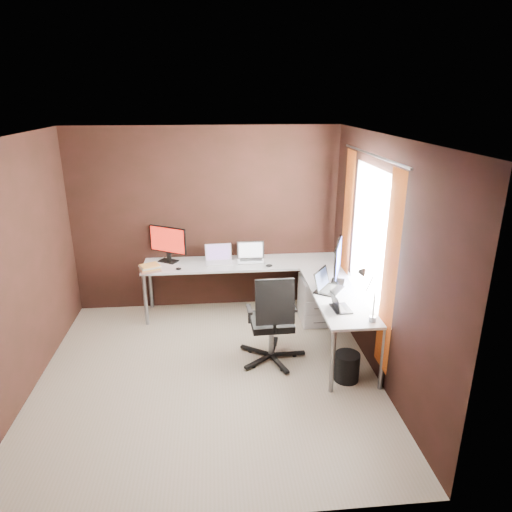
{
  "coord_description": "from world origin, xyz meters",
  "views": [
    {
      "loc": [
        0.11,
        -4.25,
        2.86
      ],
      "look_at": [
        0.6,
        0.95,
        1.01
      ],
      "focal_mm": 32.0,
      "sensor_mm": 36.0,
      "label": 1
    }
  ],
  "objects_px": {
    "laptop_white": "(219,259)",
    "office_chair": "(272,336)",
    "monitor_right": "(338,260)",
    "laptop_black_small": "(339,306)",
    "wastebasket": "(347,367)",
    "laptop_black_big": "(326,286)",
    "monitor_left": "(168,242)",
    "desk_lamp": "(367,289)",
    "laptop_silver": "(251,257)",
    "drawer_pedestal": "(317,300)",
    "book_stack": "(150,268)"
  },
  "relations": [
    {
      "from": "monitor_right",
      "to": "wastebasket",
      "type": "xyz_separation_m",
      "value": [
        -0.09,
        -0.91,
        -0.87
      ]
    },
    {
      "from": "laptop_black_big",
      "to": "wastebasket",
      "type": "distance_m",
      "value": 0.95
    },
    {
      "from": "monitor_right",
      "to": "laptop_white",
      "type": "distance_m",
      "value": 1.65
    },
    {
      "from": "monitor_right",
      "to": "laptop_black_small",
      "type": "height_order",
      "value": "monitor_right"
    },
    {
      "from": "monitor_left",
      "to": "laptop_black_big",
      "type": "distance_m",
      "value": 2.22
    },
    {
      "from": "laptop_white",
      "to": "laptop_black_big",
      "type": "height_order",
      "value": "laptop_black_big"
    },
    {
      "from": "desk_lamp",
      "to": "office_chair",
      "type": "distance_m",
      "value": 1.25
    },
    {
      "from": "drawer_pedestal",
      "to": "monitor_right",
      "type": "height_order",
      "value": "monitor_right"
    },
    {
      "from": "laptop_black_big",
      "to": "book_stack",
      "type": "bearing_deg",
      "value": 104.09
    },
    {
      "from": "book_stack",
      "to": "drawer_pedestal",
      "type": "bearing_deg",
      "value": -3.98
    },
    {
      "from": "drawer_pedestal",
      "to": "office_chair",
      "type": "height_order",
      "value": "office_chair"
    },
    {
      "from": "laptop_white",
      "to": "laptop_silver",
      "type": "bearing_deg",
      "value": -0.09
    },
    {
      "from": "laptop_silver",
      "to": "laptop_black_big",
      "type": "xyz_separation_m",
      "value": [
        0.78,
        -1.07,
        -0.0
      ]
    },
    {
      "from": "wastebasket",
      "to": "book_stack",
      "type": "bearing_deg",
      "value": 145.19
    },
    {
      "from": "monitor_left",
      "to": "wastebasket",
      "type": "xyz_separation_m",
      "value": [
        1.97,
        -1.86,
        -0.85
      ]
    },
    {
      "from": "wastebasket",
      "to": "desk_lamp",
      "type": "bearing_deg",
      "value": -15.24
    },
    {
      "from": "monitor_right",
      "to": "desk_lamp",
      "type": "height_order",
      "value": "desk_lamp"
    },
    {
      "from": "laptop_white",
      "to": "laptop_black_small",
      "type": "height_order",
      "value": "laptop_white"
    },
    {
      "from": "desk_lamp",
      "to": "book_stack",
      "type": "bearing_deg",
      "value": 160.74
    },
    {
      "from": "monitor_right",
      "to": "office_chair",
      "type": "height_order",
      "value": "monitor_right"
    },
    {
      "from": "laptop_white",
      "to": "book_stack",
      "type": "xyz_separation_m",
      "value": [
        -0.88,
        -0.24,
        -0.01
      ]
    },
    {
      "from": "laptop_white",
      "to": "wastebasket",
      "type": "distance_m",
      "value": 2.27
    },
    {
      "from": "laptop_silver",
      "to": "office_chair",
      "type": "height_order",
      "value": "office_chair"
    },
    {
      "from": "desk_lamp",
      "to": "monitor_left",
      "type": "bearing_deg",
      "value": 152.59
    },
    {
      "from": "laptop_silver",
      "to": "laptop_black_big",
      "type": "bearing_deg",
      "value": -53.08
    },
    {
      "from": "laptop_black_small",
      "to": "wastebasket",
      "type": "distance_m",
      "value": 0.65
    },
    {
      "from": "laptop_black_small",
      "to": "monitor_left",
      "type": "bearing_deg",
      "value": 44.56
    },
    {
      "from": "monitor_left",
      "to": "laptop_black_small",
      "type": "xyz_separation_m",
      "value": [
        1.9,
        -1.66,
        -0.23
      ]
    },
    {
      "from": "laptop_white",
      "to": "laptop_silver",
      "type": "height_order",
      "value": "laptop_silver"
    },
    {
      "from": "laptop_white",
      "to": "office_chair",
      "type": "distance_m",
      "value": 1.5
    },
    {
      "from": "drawer_pedestal",
      "to": "monitor_right",
      "type": "relative_size",
      "value": 1.0
    },
    {
      "from": "monitor_left",
      "to": "drawer_pedestal",
      "type": "bearing_deg",
      "value": 16.57
    },
    {
      "from": "monitor_left",
      "to": "laptop_silver",
      "type": "relative_size",
      "value": 1.32
    },
    {
      "from": "laptop_silver",
      "to": "book_stack",
      "type": "relative_size",
      "value": 1.22
    },
    {
      "from": "wastebasket",
      "to": "laptop_black_small",
      "type": "bearing_deg",
      "value": 109.96
    },
    {
      "from": "office_chair",
      "to": "wastebasket",
      "type": "relative_size",
      "value": 3.48
    },
    {
      "from": "book_stack",
      "to": "laptop_white",
      "type": "bearing_deg",
      "value": 15.08
    },
    {
      "from": "laptop_black_small",
      "to": "laptop_white",
      "type": "bearing_deg",
      "value": 33.95
    },
    {
      "from": "laptop_white",
      "to": "office_chair",
      "type": "height_order",
      "value": "office_chair"
    },
    {
      "from": "laptop_black_big",
      "to": "monitor_left",
      "type": "bearing_deg",
      "value": 93.83
    },
    {
      "from": "laptop_black_big",
      "to": "desk_lamp",
      "type": "xyz_separation_m",
      "value": [
        0.21,
        -0.75,
        0.28
      ]
    },
    {
      "from": "monitor_left",
      "to": "desk_lamp",
      "type": "relative_size",
      "value": 0.94
    },
    {
      "from": "laptop_silver",
      "to": "monitor_right",
      "type": "bearing_deg",
      "value": -41.82
    },
    {
      "from": "laptop_silver",
      "to": "monitor_left",
      "type": "bearing_deg",
      "value": 176.82
    },
    {
      "from": "desk_lamp",
      "to": "office_chair",
      "type": "xyz_separation_m",
      "value": [
        -0.87,
        0.48,
        -0.75
      ]
    },
    {
      "from": "drawer_pedestal",
      "to": "desk_lamp",
      "type": "distance_m",
      "value": 1.6
    },
    {
      "from": "laptop_silver",
      "to": "wastebasket",
      "type": "xyz_separation_m",
      "value": [
        0.86,
        -1.78,
        -0.63
      ]
    },
    {
      "from": "wastebasket",
      "to": "laptop_black_big",
      "type": "bearing_deg",
      "value": 96.37
    },
    {
      "from": "monitor_left",
      "to": "office_chair",
      "type": "xyz_separation_m",
      "value": [
        1.23,
        -1.41,
        -0.69
      ]
    },
    {
      "from": "book_stack",
      "to": "laptop_black_small",
      "type": "bearing_deg",
      "value": -32.06
    }
  ]
}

